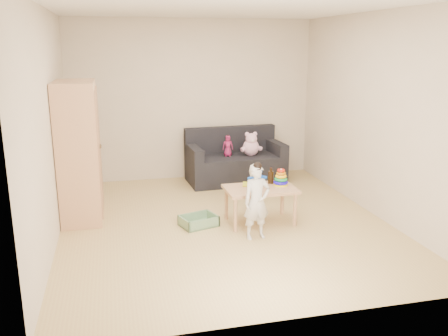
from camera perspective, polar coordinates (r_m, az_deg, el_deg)
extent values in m
plane|color=tan|center=(6.03, 0.09, -6.60)|extent=(4.50, 4.50, 0.00)
plane|color=white|center=(5.64, 0.10, 18.85)|extent=(4.50, 4.50, 0.00)
plane|color=beige|center=(7.88, -3.76, 8.13)|extent=(4.00, 0.00, 4.00)
plane|color=beige|center=(3.59, 8.49, 0.25)|extent=(4.00, 0.00, 4.00)
plane|color=beige|center=(5.59, -20.35, 4.61)|extent=(0.00, 4.50, 4.50)
plane|color=beige|center=(6.46, 17.73, 6.06)|extent=(0.00, 4.50, 4.50)
cube|color=#DEA779|center=(6.28, -17.06, 1.96)|extent=(0.49, 0.97, 1.75)
cube|color=black|center=(7.78, 1.40, -0.04)|extent=(1.59, 0.86, 0.44)
cube|color=tan|center=(5.98, 4.35, -4.48)|extent=(0.88, 0.56, 0.46)
imported|color=silver|center=(5.45, 3.96, -4.19)|extent=(0.34, 0.25, 0.86)
imported|color=#AA205C|center=(7.64, 0.47, 2.65)|extent=(0.19, 0.14, 0.33)
cylinder|color=#FFF50D|center=(6.04, 6.83, -1.98)|extent=(0.17, 0.17, 0.02)
cylinder|color=silver|center=(6.01, 6.85, -1.05)|extent=(0.02, 0.02, 0.20)
torus|color=#1C0DD2|center=(6.03, 6.83, -1.71)|extent=(0.19, 0.19, 0.04)
torus|color=#16913E|center=(6.02, 6.85, -1.33)|extent=(0.17, 0.17, 0.04)
torus|color=yellow|center=(6.01, 6.86, -0.97)|extent=(0.14, 0.14, 0.04)
torus|color=#C7700A|center=(6.00, 6.87, -0.62)|extent=(0.12, 0.12, 0.04)
torus|color=red|center=(5.99, 6.88, -0.29)|extent=(0.10, 0.10, 0.03)
cylinder|color=black|center=(6.09, 5.65, -1.12)|extent=(0.07, 0.07, 0.16)
cylinder|color=black|center=(6.07, 5.67, -0.26)|extent=(0.03, 0.03, 0.04)
cylinder|color=black|center=(6.06, 5.68, -0.02)|extent=(0.04, 0.04, 0.01)
cube|color=#CCCC15|center=(6.02, 3.17, -1.98)|extent=(0.24, 0.24, 0.01)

